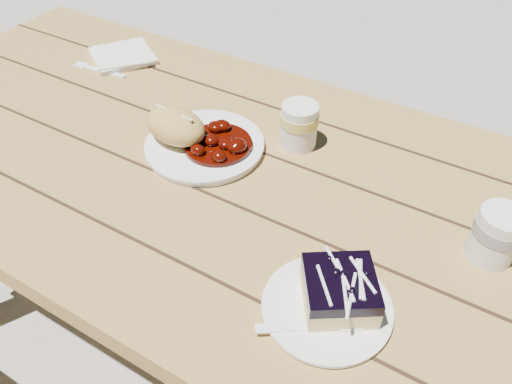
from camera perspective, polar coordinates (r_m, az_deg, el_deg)
The scene contains 12 objects.
ground at distance 1.56m, azimuth 1.24°, elevation -20.26°, with size 60.00×60.00×0.00m, color #9D988E.
picnic_table at distance 1.07m, azimuth 1.71°, elevation -5.79°, with size 2.00×1.55×0.75m.
main_plate at distance 1.04m, azimuth -5.87°, elevation 5.22°, with size 0.24×0.24×0.02m, color white.
goulash_stew at distance 1.01m, azimuth -4.43°, elevation 6.15°, with size 0.14×0.14×0.04m, color #3D0802, non-canonical shape.
bread_roll at distance 1.03m, azimuth -9.20°, elevation 7.46°, with size 0.14×0.09×0.07m, color tan.
dessert_plate at distance 0.77m, azimuth 8.10°, elevation -12.94°, with size 0.19×0.19×0.01m, color white.
blueberry_cake at distance 0.75m, azimuth 9.53°, elevation -10.97°, with size 0.14×0.14×0.06m.
fork_dessert at distance 0.74m, azimuth 4.88°, elevation -15.06°, with size 0.03×0.16×0.01m, color white, non-canonical shape.
coffee_cup at distance 0.89m, azimuth 25.77°, elevation -4.48°, with size 0.08×0.08×0.09m, color white.
napkin_stack at distance 1.42m, azimuth -14.99°, elevation 14.78°, with size 0.15×0.15×0.01m, color white.
fork_table at distance 1.37m, azimuth -16.91°, elevation 13.04°, with size 0.03×0.16×0.01m, color white, non-canonical shape.
second_cup at distance 1.03m, azimuth 4.93°, elevation 7.59°, with size 0.08×0.08×0.09m, color white.
Camera 1 is at (0.33, -0.63, 1.39)m, focal length 35.00 mm.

